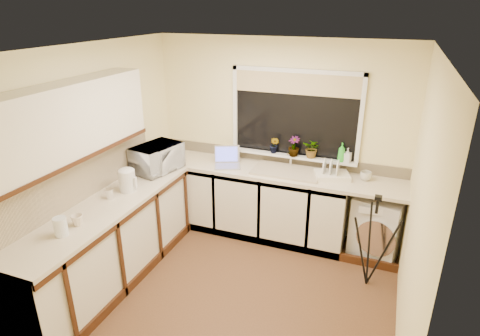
{
  "coord_description": "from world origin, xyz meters",
  "views": [
    {
      "loc": [
        1.3,
        -3.23,
        2.79
      ],
      "look_at": [
        -0.16,
        0.55,
        1.15
      ],
      "focal_mm": 30.29,
      "sensor_mm": 36.0,
      "label": 1
    }
  ],
  "objects_px": {
    "washing_machine": "(378,225)",
    "plant_b": "(274,145)",
    "tripod": "(372,242)",
    "glass_jug": "(61,227)",
    "steel_jar": "(110,194)",
    "microwave": "(157,158)",
    "dish_rack": "(332,175)",
    "laptop": "(227,161)",
    "plant_c": "(294,146)",
    "plant_d": "(312,148)",
    "cup_left": "(77,220)",
    "soap_bottle_clear": "(348,155)",
    "kettle": "(127,181)",
    "soap_bottle_green": "(342,152)",
    "cup_back": "(366,176)"
  },
  "relations": [
    {
      "from": "washing_machine",
      "to": "plant_b",
      "type": "relative_size",
      "value": 3.54
    },
    {
      "from": "tripod",
      "to": "glass_jug",
      "type": "bearing_deg",
      "value": -132.92
    },
    {
      "from": "steel_jar",
      "to": "glass_jug",
      "type": "bearing_deg",
      "value": -85.09
    },
    {
      "from": "microwave",
      "to": "dish_rack",
      "type": "bearing_deg",
      "value": -62.36
    },
    {
      "from": "laptop",
      "to": "plant_c",
      "type": "xyz_separation_m",
      "value": [
        0.79,
        0.23,
        0.21
      ]
    },
    {
      "from": "plant_d",
      "to": "cup_left",
      "type": "height_order",
      "value": "plant_d"
    },
    {
      "from": "washing_machine",
      "to": "dish_rack",
      "type": "height_order",
      "value": "dish_rack"
    },
    {
      "from": "plant_d",
      "to": "soap_bottle_clear",
      "type": "height_order",
      "value": "plant_d"
    },
    {
      "from": "steel_jar",
      "to": "plant_d",
      "type": "distance_m",
      "value": 2.4
    },
    {
      "from": "steel_jar",
      "to": "dish_rack",
      "type": "bearing_deg",
      "value": 33.76
    },
    {
      "from": "laptop",
      "to": "microwave",
      "type": "relative_size",
      "value": 0.69
    },
    {
      "from": "tripod",
      "to": "steel_jar",
      "type": "height_order",
      "value": "tripod"
    },
    {
      "from": "glass_jug",
      "to": "cup_left",
      "type": "height_order",
      "value": "glass_jug"
    },
    {
      "from": "kettle",
      "to": "soap_bottle_green",
      "type": "height_order",
      "value": "soap_bottle_green"
    },
    {
      "from": "laptop",
      "to": "cup_back",
      "type": "relative_size",
      "value": 3.03
    },
    {
      "from": "soap_bottle_green",
      "to": "tripod",
      "type": "bearing_deg",
      "value": -59.37
    },
    {
      "from": "kettle",
      "to": "cup_left",
      "type": "bearing_deg",
      "value": -89.42
    },
    {
      "from": "plant_b",
      "to": "plant_d",
      "type": "bearing_deg",
      "value": 1.09
    },
    {
      "from": "tripod",
      "to": "steel_jar",
      "type": "relative_size",
      "value": 9.72
    },
    {
      "from": "microwave",
      "to": "cup_back",
      "type": "relative_size",
      "value": 4.4
    },
    {
      "from": "kettle",
      "to": "glass_jug",
      "type": "distance_m",
      "value": 0.98
    },
    {
      "from": "glass_jug",
      "to": "tripod",
      "type": "bearing_deg",
      "value": 30.43
    },
    {
      "from": "kettle",
      "to": "cup_back",
      "type": "height_order",
      "value": "kettle"
    },
    {
      "from": "tripod",
      "to": "plant_d",
      "type": "distance_m",
      "value": 1.33
    },
    {
      "from": "plant_b",
      "to": "soap_bottle_clear",
      "type": "bearing_deg",
      "value": 1.07
    },
    {
      "from": "washing_machine",
      "to": "soap_bottle_clear",
      "type": "relative_size",
      "value": 4.37
    },
    {
      "from": "glass_jug",
      "to": "cup_left",
      "type": "relative_size",
      "value": 1.56
    },
    {
      "from": "kettle",
      "to": "plant_c",
      "type": "distance_m",
      "value": 2.01
    },
    {
      "from": "kettle",
      "to": "glass_jug",
      "type": "height_order",
      "value": "kettle"
    },
    {
      "from": "plant_b",
      "to": "microwave",
      "type": "bearing_deg",
      "value": -150.93
    },
    {
      "from": "tripod",
      "to": "soap_bottle_green",
      "type": "height_order",
      "value": "soap_bottle_green"
    },
    {
      "from": "glass_jug",
      "to": "steel_jar",
      "type": "xyz_separation_m",
      "value": [
        -0.06,
        0.75,
        -0.03
      ]
    },
    {
      "from": "cup_left",
      "to": "steel_jar",
      "type": "bearing_deg",
      "value": 97.38
    },
    {
      "from": "microwave",
      "to": "plant_d",
      "type": "bearing_deg",
      "value": -54.82
    },
    {
      "from": "kettle",
      "to": "plant_b",
      "type": "height_order",
      "value": "plant_b"
    },
    {
      "from": "washing_machine",
      "to": "plant_c",
      "type": "height_order",
      "value": "plant_c"
    },
    {
      "from": "steel_jar",
      "to": "plant_c",
      "type": "bearing_deg",
      "value": 44.65
    },
    {
      "from": "plant_c",
      "to": "plant_d",
      "type": "relative_size",
      "value": 1.03
    },
    {
      "from": "laptop",
      "to": "cup_back",
      "type": "bearing_deg",
      "value": -18.87
    },
    {
      "from": "washing_machine",
      "to": "glass_jug",
      "type": "distance_m",
      "value": 3.42
    },
    {
      "from": "tripod",
      "to": "steel_jar",
      "type": "bearing_deg",
      "value": -147.32
    },
    {
      "from": "microwave",
      "to": "plant_b",
      "type": "xyz_separation_m",
      "value": [
        1.27,
        0.71,
        0.1
      ]
    },
    {
      "from": "soap_bottle_green",
      "to": "cup_left",
      "type": "height_order",
      "value": "soap_bottle_green"
    },
    {
      "from": "washing_machine",
      "to": "cup_back",
      "type": "xyz_separation_m",
      "value": [
        -0.2,
        0.06,
        0.58
      ]
    },
    {
      "from": "kettle",
      "to": "soap_bottle_clear",
      "type": "relative_size",
      "value": 1.38
    },
    {
      "from": "glass_jug",
      "to": "plant_d",
      "type": "xyz_separation_m",
      "value": [
        1.73,
        2.32,
        0.18
      ]
    },
    {
      "from": "washing_machine",
      "to": "plant_d",
      "type": "height_order",
      "value": "plant_d"
    },
    {
      "from": "tripod",
      "to": "soap_bottle_green",
      "type": "distance_m",
      "value": 1.14
    },
    {
      "from": "washing_machine",
      "to": "dish_rack",
      "type": "xyz_separation_m",
      "value": [
        -0.58,
        -0.01,
        0.55
      ]
    },
    {
      "from": "microwave",
      "to": "cup_left",
      "type": "distance_m",
      "value": 1.42
    }
  ]
}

